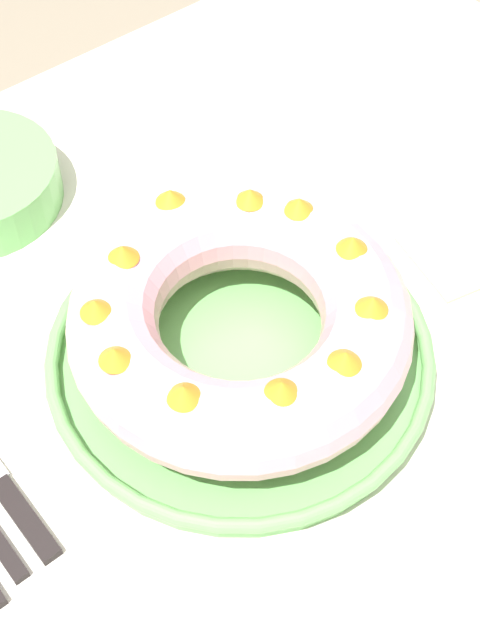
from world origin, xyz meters
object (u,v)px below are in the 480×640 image
object	(u,v)px
cake_knife	(1,485)
napkin	(472,245)
bundt_cake	(240,319)
serving_dish	(240,356)

from	to	relation	value
cake_knife	napkin	distance (m)	0.48
bundt_cake	cake_knife	size ratio (longest dim) A/B	1.56
napkin	cake_knife	bearing A→B (deg)	172.70
cake_knife	bundt_cake	bearing A→B (deg)	-4.52
serving_dish	bundt_cake	bearing A→B (deg)	118.06
bundt_cake	cake_knife	xyz separation A→B (m)	(-0.22, 0.03, -0.06)
serving_dish	napkin	world-z (taller)	serving_dish
serving_dish	cake_knife	xyz separation A→B (m)	(-0.22, 0.03, -0.01)
serving_dish	bundt_cake	size ratio (longest dim) A/B	1.18
serving_dish	napkin	bearing A→B (deg)	-7.19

